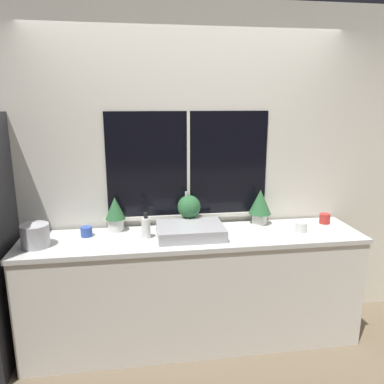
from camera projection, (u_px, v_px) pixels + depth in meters
ground_plane at (199, 361)px, 2.86m from camera, size 14.00×14.00×0.00m
wall_back at (188, 173)px, 3.14m from camera, size 8.00×0.09×2.70m
wall_right at (373, 153)px, 4.31m from camera, size 0.06×7.00×2.70m
counter at (194, 289)px, 3.02m from camera, size 2.65×0.58×0.92m
sink at (190, 231)px, 2.89m from camera, size 0.51×0.43×0.31m
potted_plant_left at (115, 213)px, 2.99m from camera, size 0.16×0.16×0.28m
potted_plant_center at (189, 208)px, 3.07m from camera, size 0.19×0.19×0.27m
potted_plant_right at (260, 205)px, 3.16m from camera, size 0.19×0.19×0.30m
soap_bottle at (146, 227)px, 2.84m from camera, size 0.07×0.07×0.20m
mug_blue at (87, 232)px, 2.89m from camera, size 0.09×0.09×0.08m
mug_white at (301, 227)px, 2.99m from camera, size 0.09×0.09×0.08m
mug_red at (325, 219)px, 3.19m from camera, size 0.09×0.09×0.08m
kettle at (35, 235)px, 2.67m from camera, size 0.20×0.20×0.18m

